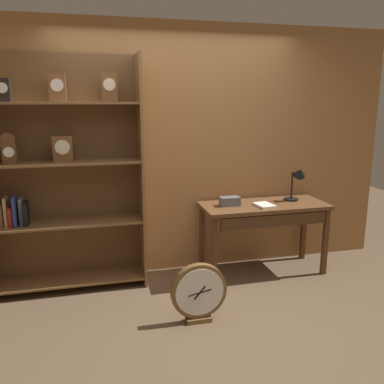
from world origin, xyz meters
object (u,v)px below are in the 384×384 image
at_px(round_clock_large, 199,293).
at_px(workbench, 265,213).
at_px(desk_lamp, 298,179).
at_px(toolbox_small, 230,201).
at_px(open_repair_manual, 264,205).
at_px(bookshelf, 62,176).

bearing_deg(round_clock_large, workbench, 40.43).
relative_size(desk_lamp, toolbox_small, 1.94).
distance_m(toolbox_small, open_repair_manual, 0.36).
bearing_deg(toolbox_small, round_clock_large, -123.55).
distance_m(desk_lamp, toolbox_small, 0.80).
relative_size(open_repair_manual, round_clock_large, 0.43).
xyz_separation_m(bookshelf, desk_lamp, (2.42, -0.10, -0.13)).
height_order(desk_lamp, open_repair_manual, desk_lamp).
bearing_deg(bookshelf, round_clock_large, -41.48).
xyz_separation_m(desk_lamp, round_clock_large, (-1.33, -0.86, -0.74)).
bearing_deg(desk_lamp, workbench, -170.40).
xyz_separation_m(workbench, open_repair_manual, (-0.04, -0.07, 0.11)).
relative_size(bookshelf, open_repair_manual, 10.24).
bearing_deg(desk_lamp, toolbox_small, -178.41).
xyz_separation_m(bookshelf, open_repair_manual, (1.98, -0.24, -0.35)).
bearing_deg(workbench, open_repair_manual, -119.65).
relative_size(desk_lamp, open_repair_manual, 1.79).
height_order(workbench, open_repair_manual, open_repair_manual).
distance_m(workbench, round_clock_large, 1.29).
bearing_deg(round_clock_large, bookshelf, 138.52).
relative_size(bookshelf, round_clock_large, 4.36).
distance_m(workbench, desk_lamp, 0.52).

